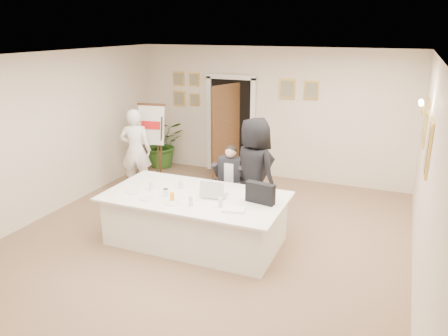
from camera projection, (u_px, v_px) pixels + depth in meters
name	position (u px, v px, depth m)	size (l,w,h in m)	color
floor	(202.00, 243.00, 6.74)	(7.00, 7.00, 0.00)	brown
ceiling	(199.00, 57.00, 5.87)	(6.00, 7.00, 0.02)	white
wall_back	(270.00, 114.00, 9.38)	(6.00, 0.10, 2.80)	silver
wall_left	(41.00, 137.00, 7.40)	(0.10, 7.00, 2.80)	silver
wall_right	(427.00, 184.00, 5.21)	(0.10, 7.00, 2.80)	silver
doorway	(229.00, 128.00, 9.65)	(1.14, 0.86, 2.20)	black
pictures_back_wall	(235.00, 91.00, 9.50)	(3.40, 0.06, 0.80)	gold
pictures_right_wall	(426.00, 134.00, 6.16)	(0.06, 2.20, 0.80)	gold
wall_sconce	(424.00, 109.00, 6.08)	(0.20, 0.30, 0.24)	gold
conference_table	(195.00, 218.00, 6.67)	(2.72, 1.45, 0.78)	white
seated_man	(230.00, 181.00, 7.51)	(0.56, 0.59, 1.30)	black
flip_chart	(154.00, 146.00, 9.26)	(0.59, 0.40, 1.65)	#361B11
standing_man	(136.00, 150.00, 8.68)	(0.61, 0.40, 1.68)	white
standing_woman	(254.00, 172.00, 7.14)	(0.89, 0.58, 1.83)	black
potted_palm	(162.00, 144.00, 10.29)	(1.01, 0.87, 1.12)	#2A561C
laptop	(215.00, 187.00, 6.49)	(0.36, 0.37, 0.28)	#B7BABC
laptop_bag	(260.00, 193.00, 6.23)	(0.43, 0.12, 0.30)	black
paper_stack	(234.00, 209.00, 6.01)	(0.31, 0.22, 0.03)	white
plate_left	(134.00, 192.00, 6.67)	(0.22, 0.22, 0.01)	white
plate_mid	(147.00, 199.00, 6.40)	(0.20, 0.20, 0.01)	white
plate_near	(172.00, 203.00, 6.26)	(0.23, 0.23, 0.01)	white
glass_a	(151.00, 186.00, 6.75)	(0.06, 0.06, 0.14)	silver
glass_b	(191.00, 201.00, 6.16)	(0.06, 0.06, 0.14)	silver
glass_c	(221.00, 202.00, 6.11)	(0.06, 0.06, 0.14)	silver
glass_d	(181.00, 184.00, 6.81)	(0.07, 0.07, 0.14)	silver
oj_glass	(172.00, 197.00, 6.32)	(0.06, 0.06, 0.13)	orange
steel_jug	(166.00, 192.00, 6.52)	(0.09, 0.09, 0.11)	silver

